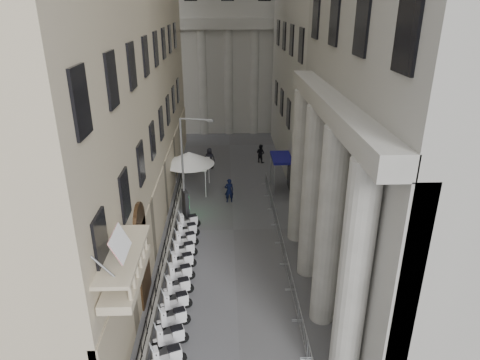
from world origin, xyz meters
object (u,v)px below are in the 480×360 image
object	(u,v)px
pedestrian_b	(260,153)
security_tent	(188,158)
info_kiosk	(186,204)
street_lamp	(186,160)
pedestrian_a	(229,190)

from	to	relation	value
pedestrian_b	security_tent	bearing A→B (deg)	83.76
security_tent	info_kiosk	xyz separation A→B (m)	(0.11, -4.99, -1.80)
street_lamp	security_tent	bearing A→B (deg)	105.87
street_lamp	info_kiosk	xyz separation A→B (m)	(-0.18, -0.02, -3.40)
security_tent	street_lamp	bearing A→B (deg)	-86.65
info_kiosk	street_lamp	bearing A→B (deg)	-13.43
info_kiosk	pedestrian_b	bearing A→B (deg)	39.79
street_lamp	pedestrian_a	world-z (taller)	street_lamp
info_kiosk	pedestrian_b	world-z (taller)	info_kiosk
street_lamp	pedestrian_a	distance (m)	5.18
street_lamp	pedestrian_b	distance (m)	13.49
pedestrian_a	pedestrian_b	distance (m)	9.61
info_kiosk	pedestrian_a	bearing A→B (deg)	15.46
info_kiosk	pedestrian_b	xyz separation A→B (m)	(6.49, 11.42, -0.11)
pedestrian_a	street_lamp	bearing A→B (deg)	30.82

